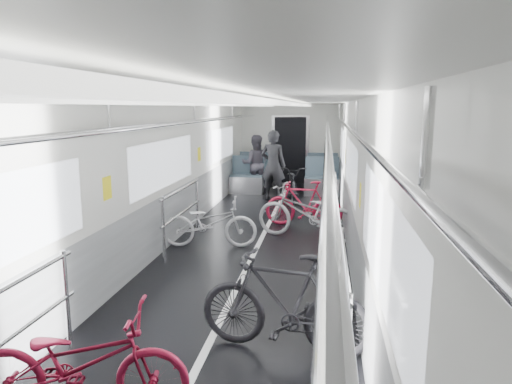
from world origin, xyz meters
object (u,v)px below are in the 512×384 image
bike_aisle (292,183)px  person_standing (273,165)px  bike_left_far (210,223)px  person_seated (255,164)px  bike_right_near (284,302)px  bike_right_far (304,204)px  bike_left_near (80,363)px  bike_right_mid (306,213)px

bike_aisle → person_standing: (-0.49, 0.10, 0.42)m
bike_left_far → person_seated: 5.09m
person_seated → bike_right_near: bearing=92.3°
person_seated → person_standing: bearing=112.4°
bike_right_far → bike_left_near: bearing=-8.8°
bike_right_near → bike_right_far: (-0.05, 4.68, -0.04)m
bike_left_far → bike_aisle: (1.08, 3.95, 0.04)m
bike_left_far → bike_right_far: 2.15m
bike_left_near → bike_left_far: bike_left_near is taller
bike_left_near → person_seated: person_seated is taller
bike_left_far → bike_right_near: bearing=-161.2°
person_standing → person_seated: person_standing is taller
bike_right_near → person_seated: size_ratio=1.05×
bike_right_mid → bike_aisle: (-0.48, 3.27, -0.03)m
bike_right_mid → bike_aisle: bike_right_mid is taller
bike_left_near → bike_right_mid: size_ratio=0.89×
bike_right_far → person_seated: size_ratio=0.97×
bike_right_near → bike_right_mid: bearing=-172.3°
bike_aisle → person_standing: person_standing is taller
person_standing → person_seated: size_ratio=1.12×
bike_left_far → person_standing: (0.59, 4.05, 0.46)m
bike_right_mid → person_seated: (-1.58, 4.39, 0.30)m
bike_left_near → bike_right_far: bike_right_far is taller
bike_aisle → bike_right_mid: bearing=-89.3°
bike_left_near → person_standing: person_standing is taller
bike_right_far → person_standing: size_ratio=0.86×
bike_left_far → person_seated: size_ratio=1.01×
bike_left_near → bike_right_near: bike_right_near is taller
person_seated → bike_left_near: bearing=82.5°
bike_right_mid → person_seated: size_ratio=1.17×
bike_aisle → person_standing: bearing=160.8°
bike_left_far → bike_right_mid: bearing=-73.7°
bike_left_near → bike_right_far: size_ratio=1.08×
bike_left_far → bike_right_mid: (1.56, 0.68, 0.07)m
bike_right_near → bike_right_mid: bike_right_near is taller
bike_left_far → bike_right_far: bearing=-50.8°
bike_left_far → bike_right_far: (1.48, 1.55, 0.04)m
bike_right_mid → bike_right_far: 0.88m
bike_left_far → bike_right_near: (1.53, -3.13, 0.08)m
bike_right_mid → bike_right_far: (-0.08, 0.88, -0.03)m
bike_left_near → person_standing: size_ratio=0.93×
bike_left_near → bike_left_far: size_ratio=1.03×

